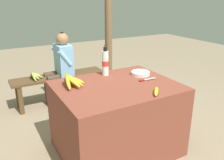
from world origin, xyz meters
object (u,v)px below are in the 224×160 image
(wooden_bench, at_px, (59,80))
(seated_vendor, at_px, (61,63))
(serving_bowl, at_px, (140,73))
(loose_banana_front, at_px, (156,91))
(knife, at_px, (145,80))
(banana_bunch_ripe, at_px, (71,79))
(banana_bunch_green, at_px, (34,75))
(water_bottle, at_px, (105,63))
(support_post_far, at_px, (108,9))

(wooden_bench, height_order, seated_vendor, seated_vendor)
(serving_bowl, height_order, loose_banana_front, serving_bowl)
(serving_bowl, distance_m, knife, 0.19)
(banana_bunch_ripe, height_order, serving_bowl, banana_bunch_ripe)
(seated_vendor, relative_size, banana_bunch_green, 3.54)
(wooden_bench, bearing_deg, banana_bunch_green, 179.58)
(banana_bunch_ripe, distance_m, water_bottle, 0.47)
(banana_bunch_green, height_order, support_post_far, support_post_far)
(water_bottle, relative_size, wooden_bench, 0.24)
(banana_bunch_green, distance_m, support_post_far, 1.59)
(serving_bowl, height_order, water_bottle, water_bottle)
(banana_bunch_ripe, relative_size, seated_vendor, 0.29)
(support_post_far, bearing_deg, knife, -105.96)
(seated_vendor, bearing_deg, banana_bunch_green, -4.65)
(wooden_bench, bearing_deg, knife, -72.16)
(seated_vendor, bearing_deg, wooden_bench, -41.76)
(serving_bowl, height_order, banana_bunch_green, serving_bowl)
(water_bottle, height_order, loose_banana_front, water_bottle)
(seated_vendor, height_order, banana_bunch_green, seated_vendor)
(water_bottle, distance_m, support_post_far, 1.61)
(water_bottle, bearing_deg, knife, -52.58)
(banana_bunch_green, bearing_deg, banana_bunch_ripe, -85.03)
(banana_bunch_green, xyz_separation_m, support_post_far, (1.31, 0.20, 0.87))
(knife, relative_size, wooden_bench, 0.15)
(wooden_bench, xyz_separation_m, banana_bunch_green, (-0.35, 0.00, 0.14))
(loose_banana_front, height_order, wooden_bench, loose_banana_front)
(water_bottle, distance_m, loose_banana_front, 0.71)
(water_bottle, bearing_deg, seated_vendor, 98.75)
(banana_bunch_ripe, relative_size, wooden_bench, 0.23)
(banana_bunch_green, bearing_deg, wooden_bench, -0.42)
(loose_banana_front, distance_m, knife, 0.34)
(seated_vendor, bearing_deg, knife, 107.38)
(seated_vendor, bearing_deg, water_bottle, 99.18)
(water_bottle, distance_m, wooden_bench, 1.26)
(knife, distance_m, banana_bunch_green, 1.73)
(banana_bunch_ripe, xyz_separation_m, water_bottle, (0.44, 0.13, 0.07))
(serving_bowl, xyz_separation_m, water_bottle, (-0.34, 0.18, 0.12))
(water_bottle, bearing_deg, banana_bunch_green, 116.07)
(serving_bowl, bearing_deg, wooden_bench, 112.70)
(banana_bunch_ripe, xyz_separation_m, support_post_far, (1.20, 1.46, 0.56))
(banana_bunch_ripe, bearing_deg, banana_bunch_green, 94.97)
(serving_bowl, bearing_deg, seated_vendor, 111.87)
(wooden_bench, xyz_separation_m, support_post_far, (0.96, 0.21, 1.00))
(banana_bunch_ripe, height_order, knife, banana_bunch_ripe)
(loose_banana_front, distance_m, support_post_far, 2.19)
(banana_bunch_ripe, distance_m, banana_bunch_green, 1.30)
(banana_bunch_ripe, height_order, water_bottle, water_bottle)
(banana_bunch_ripe, relative_size, loose_banana_front, 1.81)
(loose_banana_front, xyz_separation_m, wooden_bench, (-0.36, 1.81, -0.40))
(loose_banana_front, height_order, support_post_far, support_post_far)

